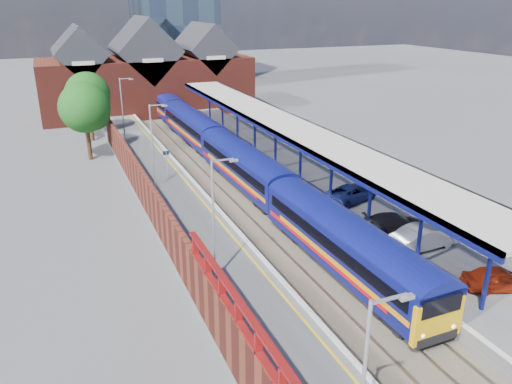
{
  "coord_description": "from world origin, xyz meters",
  "views": [
    {
      "loc": [
        -13.79,
        -17.43,
        15.5
      ],
      "look_at": [
        -0.75,
        13.89,
        2.6
      ],
      "focal_mm": 35.0,
      "sensor_mm": 36.0,
      "label": 1
    }
  ],
  "objects_px": {
    "lamp_post_d": "(123,106)",
    "parked_car_silver": "(425,237)",
    "platform_sign": "(166,160)",
    "parked_car_dark": "(395,223)",
    "lamp_post_c": "(154,141)",
    "parked_car_red": "(499,279)",
    "lamp_post_b": "(216,213)",
    "parked_car_blue": "(351,193)",
    "train": "(216,142)"
  },
  "relations": [
    {
      "from": "platform_sign",
      "to": "parked_car_blue",
      "type": "bearing_deg",
      "value": -41.99
    },
    {
      "from": "lamp_post_c",
      "to": "platform_sign",
      "type": "height_order",
      "value": "lamp_post_c"
    },
    {
      "from": "platform_sign",
      "to": "parked_car_blue",
      "type": "height_order",
      "value": "platform_sign"
    },
    {
      "from": "lamp_post_c",
      "to": "parked_car_red",
      "type": "distance_m",
      "value": 26.82
    },
    {
      "from": "lamp_post_c",
      "to": "lamp_post_d",
      "type": "xyz_separation_m",
      "value": [
        0.0,
        16.0,
        0.0
      ]
    },
    {
      "from": "train",
      "to": "parked_car_red",
      "type": "relative_size",
      "value": 17.64
    },
    {
      "from": "platform_sign",
      "to": "parked_car_red",
      "type": "height_order",
      "value": "platform_sign"
    },
    {
      "from": "lamp_post_d",
      "to": "parked_car_red",
      "type": "distance_m",
      "value": 41.32
    },
    {
      "from": "platform_sign",
      "to": "parked_car_blue",
      "type": "distance_m",
      "value": 16.19
    },
    {
      "from": "train",
      "to": "platform_sign",
      "type": "bearing_deg",
      "value": -137.07
    },
    {
      "from": "lamp_post_d",
      "to": "parked_car_silver",
      "type": "relative_size",
      "value": 1.54
    },
    {
      "from": "lamp_post_c",
      "to": "parked_car_red",
      "type": "height_order",
      "value": "lamp_post_c"
    },
    {
      "from": "platform_sign",
      "to": "parked_car_red",
      "type": "xyz_separation_m",
      "value": [
        12.24,
        -24.87,
        -1.05
      ]
    },
    {
      "from": "parked_car_red",
      "to": "parked_car_dark",
      "type": "bearing_deg",
      "value": 23.82
    },
    {
      "from": "parked_car_silver",
      "to": "parked_car_blue",
      "type": "relative_size",
      "value": 0.97
    },
    {
      "from": "lamp_post_c",
      "to": "parked_car_dark",
      "type": "xyz_separation_m",
      "value": [
        13.02,
        -14.71,
        -3.37
      ]
    },
    {
      "from": "lamp_post_d",
      "to": "lamp_post_c",
      "type": "bearing_deg",
      "value": -90.0
    },
    {
      "from": "lamp_post_d",
      "to": "platform_sign",
      "type": "height_order",
      "value": "lamp_post_d"
    },
    {
      "from": "lamp_post_b",
      "to": "lamp_post_d",
      "type": "relative_size",
      "value": 1.0
    },
    {
      "from": "parked_car_blue",
      "to": "lamp_post_c",
      "type": "bearing_deg",
      "value": 39.61
    },
    {
      "from": "lamp_post_c",
      "to": "platform_sign",
      "type": "relative_size",
      "value": 2.8
    },
    {
      "from": "train",
      "to": "parked_car_silver",
      "type": "bearing_deg",
      "value": -78.03
    },
    {
      "from": "train",
      "to": "lamp_post_c",
      "type": "xyz_separation_m",
      "value": [
        -7.86,
        -8.04,
        2.87
      ]
    },
    {
      "from": "parked_car_silver",
      "to": "lamp_post_b",
      "type": "bearing_deg",
      "value": 81.2
    },
    {
      "from": "lamp_post_d",
      "to": "parked_car_red",
      "type": "xyz_separation_m",
      "value": [
        13.6,
        -38.87,
        -3.36
      ]
    },
    {
      "from": "lamp_post_b",
      "to": "parked_car_silver",
      "type": "relative_size",
      "value": 1.54
    },
    {
      "from": "train",
      "to": "parked_car_dark",
      "type": "bearing_deg",
      "value": -77.21
    },
    {
      "from": "parked_car_blue",
      "to": "train",
      "type": "bearing_deg",
      "value": 1.12
    },
    {
      "from": "lamp_post_d",
      "to": "parked_car_red",
      "type": "bearing_deg",
      "value": -70.72
    },
    {
      "from": "train",
      "to": "parked_car_dark",
      "type": "height_order",
      "value": "train"
    },
    {
      "from": "parked_car_dark",
      "to": "parked_car_blue",
      "type": "relative_size",
      "value": 0.91
    },
    {
      "from": "lamp_post_d",
      "to": "parked_car_blue",
      "type": "relative_size",
      "value": 1.5
    },
    {
      "from": "lamp_post_b",
      "to": "parked_car_dark",
      "type": "relative_size",
      "value": 1.64
    },
    {
      "from": "train",
      "to": "parked_car_blue",
      "type": "bearing_deg",
      "value": -71.87
    },
    {
      "from": "platform_sign",
      "to": "lamp_post_c",
      "type": "bearing_deg",
      "value": -124.26
    },
    {
      "from": "lamp_post_b",
      "to": "parked_car_red",
      "type": "relative_size",
      "value": 1.87
    },
    {
      "from": "lamp_post_d",
      "to": "train",
      "type": "bearing_deg",
      "value": -45.38
    },
    {
      "from": "parked_car_silver",
      "to": "parked_car_red",
      "type": "bearing_deg",
      "value": -179.1
    },
    {
      "from": "parked_car_silver",
      "to": "parked_car_blue",
      "type": "xyz_separation_m",
      "value": [
        0.12,
        8.6,
        -0.1
      ]
    },
    {
      "from": "lamp_post_c",
      "to": "parked_car_silver",
      "type": "bearing_deg",
      "value": -52.72
    },
    {
      "from": "lamp_post_c",
      "to": "parked_car_dark",
      "type": "height_order",
      "value": "lamp_post_c"
    },
    {
      "from": "parked_car_silver",
      "to": "train",
      "type": "bearing_deg",
      "value": 9.25
    },
    {
      "from": "lamp_post_b",
      "to": "lamp_post_d",
      "type": "height_order",
      "value": "same"
    },
    {
      "from": "lamp_post_d",
      "to": "parked_car_silver",
      "type": "distance_m",
      "value": 36.09
    },
    {
      "from": "train",
      "to": "parked_car_silver",
      "type": "relative_size",
      "value": 14.53
    },
    {
      "from": "platform_sign",
      "to": "parked_car_dark",
      "type": "xyz_separation_m",
      "value": [
        11.66,
        -16.71,
        -1.07
      ]
    },
    {
      "from": "lamp_post_c",
      "to": "platform_sign",
      "type": "xyz_separation_m",
      "value": [
        1.36,
        2.0,
        -2.3
      ]
    },
    {
      "from": "lamp_post_d",
      "to": "platform_sign",
      "type": "relative_size",
      "value": 2.8
    },
    {
      "from": "parked_car_dark",
      "to": "parked_car_blue",
      "type": "xyz_separation_m",
      "value": [
        0.35,
        5.9,
        0.03
      ]
    },
    {
      "from": "lamp_post_c",
      "to": "parked_car_red",
      "type": "bearing_deg",
      "value": -59.27
    }
  ]
}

